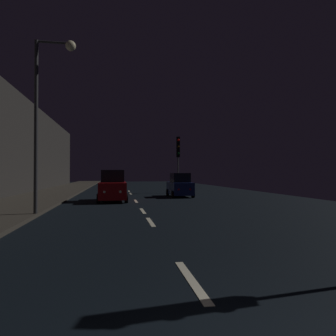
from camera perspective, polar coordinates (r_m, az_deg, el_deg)
ground at (r=26.97m, az=-6.60°, el=-4.87°), size 25.89×84.00×0.02m
sidewalk_left at (r=27.48m, az=-20.83°, el=-4.57°), size 4.40×84.00×0.15m
lane_centerline at (r=19.22m, az=-5.48°, el=-6.44°), size 0.16×29.24×0.01m
traffic_light_far_right at (r=29.63m, az=1.84°, el=2.94°), size 0.33×0.47×5.25m
streetlamp_overhead at (r=14.70m, az=-20.95°, el=11.43°), size 1.70×0.44×7.58m
car_approaching_headlights at (r=21.18m, az=-9.93°, el=-3.38°), size 1.89×4.08×2.06m
car_parked_right_far at (r=24.82m, az=2.14°, el=-3.24°), size 1.70×3.68×1.85m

